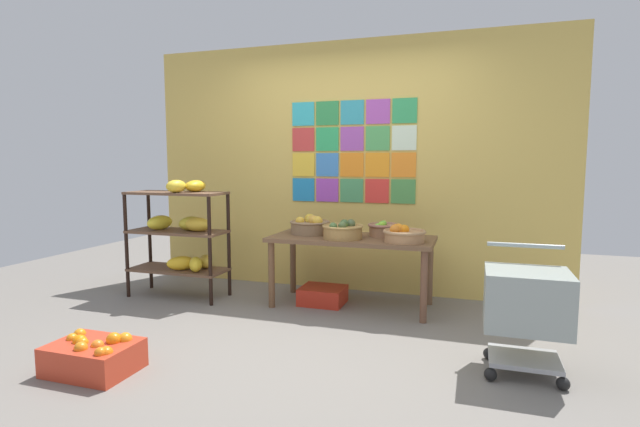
{
  "coord_description": "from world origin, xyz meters",
  "views": [
    {
      "loc": [
        1.28,
        -3.29,
        1.35
      ],
      "look_at": [
        -0.09,
        0.9,
        0.88
      ],
      "focal_mm": 26.72,
      "sensor_mm": 36.0,
      "label": 1
    }
  ],
  "objects_px": {
    "shopping_cart": "(526,304)",
    "fruit_basket_right": "(310,225)",
    "banana_shelf_unit": "(183,230)",
    "fruit_basket_back_left": "(384,229)",
    "orange_crate_foreground": "(94,356)",
    "display_table": "(352,245)",
    "produce_crate_under_table": "(323,295)",
    "fruit_basket_left": "(343,231)",
    "fruit_basket_centre": "(403,234)"
  },
  "relations": [
    {
      "from": "fruit_basket_left",
      "to": "produce_crate_under_table",
      "type": "height_order",
      "value": "fruit_basket_left"
    },
    {
      "from": "display_table",
      "to": "produce_crate_under_table",
      "type": "bearing_deg",
      "value": -176.63
    },
    {
      "from": "fruit_basket_left",
      "to": "orange_crate_foreground",
      "type": "relative_size",
      "value": 0.69
    },
    {
      "from": "fruit_basket_back_left",
      "to": "produce_crate_under_table",
      "type": "relative_size",
      "value": 0.72
    },
    {
      "from": "fruit_basket_back_left",
      "to": "orange_crate_foreground",
      "type": "bearing_deg",
      "value": -126.19
    },
    {
      "from": "banana_shelf_unit",
      "to": "fruit_basket_back_left",
      "type": "relative_size",
      "value": 3.95
    },
    {
      "from": "fruit_basket_back_left",
      "to": "fruit_basket_centre",
      "type": "xyz_separation_m",
      "value": [
        0.23,
        -0.27,
        -0.0
      ]
    },
    {
      "from": "fruit_basket_left",
      "to": "display_table",
      "type": "bearing_deg",
      "value": 67.22
    },
    {
      "from": "produce_crate_under_table",
      "to": "shopping_cart",
      "type": "height_order",
      "value": "shopping_cart"
    },
    {
      "from": "banana_shelf_unit",
      "to": "orange_crate_foreground",
      "type": "distance_m",
      "value": 1.84
    },
    {
      "from": "orange_crate_foreground",
      "to": "display_table",
      "type": "bearing_deg",
      "value": 57.26
    },
    {
      "from": "display_table",
      "to": "fruit_basket_left",
      "type": "bearing_deg",
      "value": -112.78
    },
    {
      "from": "fruit_basket_back_left",
      "to": "orange_crate_foreground",
      "type": "height_order",
      "value": "fruit_basket_back_left"
    },
    {
      "from": "fruit_basket_centre",
      "to": "produce_crate_under_table",
      "type": "distance_m",
      "value": 1.02
    },
    {
      "from": "fruit_basket_back_left",
      "to": "fruit_basket_left",
      "type": "height_order",
      "value": "fruit_basket_left"
    },
    {
      "from": "display_table",
      "to": "fruit_basket_back_left",
      "type": "distance_m",
      "value": 0.34
    },
    {
      "from": "fruit_basket_right",
      "to": "display_table",
      "type": "bearing_deg",
      "value": -8.13
    },
    {
      "from": "fruit_basket_centre",
      "to": "shopping_cart",
      "type": "distance_m",
      "value": 1.34
    },
    {
      "from": "fruit_basket_back_left",
      "to": "fruit_basket_left",
      "type": "relative_size",
      "value": 0.8
    },
    {
      "from": "fruit_basket_right",
      "to": "orange_crate_foreground",
      "type": "xyz_separation_m",
      "value": [
        -0.8,
        -1.97,
        -0.63
      ]
    },
    {
      "from": "fruit_basket_right",
      "to": "produce_crate_under_table",
      "type": "xyz_separation_m",
      "value": [
        0.16,
        -0.08,
        -0.66
      ]
    },
    {
      "from": "fruit_basket_back_left",
      "to": "fruit_basket_centre",
      "type": "distance_m",
      "value": 0.35
    },
    {
      "from": "fruit_basket_centre",
      "to": "fruit_basket_right",
      "type": "bearing_deg",
      "value": 168.39
    },
    {
      "from": "banana_shelf_unit",
      "to": "display_table",
      "type": "height_order",
      "value": "banana_shelf_unit"
    },
    {
      "from": "fruit_basket_back_left",
      "to": "fruit_basket_left",
      "type": "bearing_deg",
      "value": -140.78
    },
    {
      "from": "fruit_basket_centre",
      "to": "orange_crate_foreground",
      "type": "distance_m",
      "value": 2.56
    },
    {
      "from": "banana_shelf_unit",
      "to": "fruit_basket_centre",
      "type": "xyz_separation_m",
      "value": [
        2.19,
        0.09,
        0.05
      ]
    },
    {
      "from": "fruit_basket_left",
      "to": "orange_crate_foreground",
      "type": "bearing_deg",
      "value": -123.36
    },
    {
      "from": "banana_shelf_unit",
      "to": "fruit_basket_right",
      "type": "bearing_deg",
      "value": 12.81
    },
    {
      "from": "display_table",
      "to": "shopping_cart",
      "type": "bearing_deg",
      "value": -37.11
    },
    {
      "from": "fruit_basket_centre",
      "to": "display_table",
      "type": "bearing_deg",
      "value": 165.43
    },
    {
      "from": "banana_shelf_unit",
      "to": "fruit_basket_centre",
      "type": "relative_size",
      "value": 3.16
    },
    {
      "from": "shopping_cart",
      "to": "fruit_basket_right",
      "type": "bearing_deg",
      "value": 142.87
    },
    {
      "from": "banana_shelf_unit",
      "to": "fruit_basket_right",
      "type": "distance_m",
      "value": 1.29
    },
    {
      "from": "fruit_basket_back_left",
      "to": "orange_crate_foreground",
      "type": "distance_m",
      "value": 2.62
    },
    {
      "from": "banana_shelf_unit",
      "to": "produce_crate_under_table",
      "type": "distance_m",
      "value": 1.54
    },
    {
      "from": "fruit_basket_left",
      "to": "fruit_basket_back_left",
      "type": "bearing_deg",
      "value": 39.22
    },
    {
      "from": "banana_shelf_unit",
      "to": "fruit_basket_right",
      "type": "xyz_separation_m",
      "value": [
        1.25,
        0.29,
        0.07
      ]
    },
    {
      "from": "banana_shelf_unit",
      "to": "fruit_basket_centre",
      "type": "distance_m",
      "value": 2.19
    },
    {
      "from": "shopping_cart",
      "to": "fruit_basket_left",
      "type": "bearing_deg",
      "value": 141.52
    },
    {
      "from": "fruit_basket_right",
      "to": "fruit_basket_centre",
      "type": "bearing_deg",
      "value": -11.61
    },
    {
      "from": "banana_shelf_unit",
      "to": "display_table",
      "type": "relative_size",
      "value": 0.78
    },
    {
      "from": "banana_shelf_unit",
      "to": "shopping_cart",
      "type": "height_order",
      "value": "banana_shelf_unit"
    },
    {
      "from": "fruit_basket_centre",
      "to": "orange_crate_foreground",
      "type": "relative_size",
      "value": 0.69
    },
    {
      "from": "fruit_basket_back_left",
      "to": "produce_crate_under_table",
      "type": "bearing_deg",
      "value": -163.99
    },
    {
      "from": "display_table",
      "to": "fruit_basket_back_left",
      "type": "xyz_separation_m",
      "value": [
        0.27,
        0.14,
        0.15
      ]
    },
    {
      "from": "display_table",
      "to": "fruit_basket_right",
      "type": "bearing_deg",
      "value": 171.87
    },
    {
      "from": "banana_shelf_unit",
      "to": "display_table",
      "type": "bearing_deg",
      "value": 7.53
    },
    {
      "from": "fruit_basket_back_left",
      "to": "fruit_basket_right",
      "type": "xyz_separation_m",
      "value": [
        -0.71,
        -0.08,
        0.01
      ]
    },
    {
      "from": "fruit_basket_centre",
      "to": "shopping_cart",
      "type": "xyz_separation_m",
      "value": [
        0.92,
        -0.94,
        -0.27
      ]
    }
  ]
}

